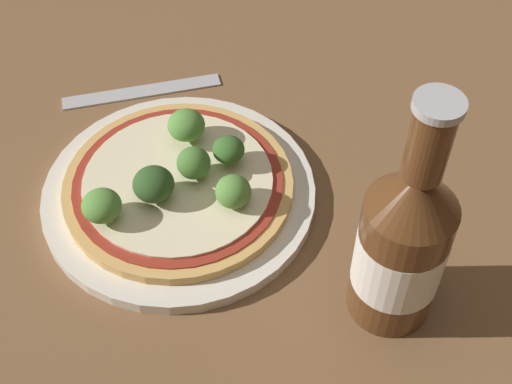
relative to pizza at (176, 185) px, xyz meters
name	(u,v)px	position (x,y,z in m)	size (l,w,h in m)	color
ground_plane	(184,207)	(0.01, 0.00, -0.02)	(3.00, 3.00, 0.00)	brown
plate	(178,194)	(0.00, 0.00, -0.01)	(0.25, 0.25, 0.01)	silver
pizza	(176,185)	(0.00, 0.00, 0.00)	(0.21, 0.21, 0.01)	tan
broccoli_floret_0	(102,206)	(0.02, -0.07, 0.02)	(0.03, 0.03, 0.03)	#7A9E5B
broccoli_floret_1	(153,183)	(0.01, -0.02, 0.02)	(0.04, 0.04, 0.03)	#7A9E5B
broccoli_floret_2	(186,125)	(-0.04, 0.03, 0.03)	(0.03, 0.03, 0.03)	#7A9E5B
broccoli_floret_3	(233,192)	(0.04, 0.04, 0.02)	(0.03, 0.03, 0.03)	#7A9E5B
broccoli_floret_4	(194,163)	(0.00, 0.02, 0.02)	(0.03, 0.03, 0.03)	#7A9E5B
broccoli_floret_5	(229,150)	(0.00, 0.05, 0.02)	(0.03, 0.03, 0.03)	#7A9E5B
beer_bottle	(403,243)	(0.17, 0.12, 0.06)	(0.07, 0.07, 0.22)	#563319
fork	(142,91)	(-0.15, 0.01, -0.02)	(0.04, 0.17, 0.00)	#B2B2B7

